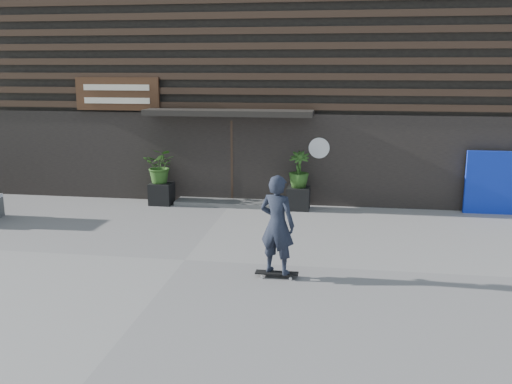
% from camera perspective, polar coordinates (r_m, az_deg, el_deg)
% --- Properties ---
extents(ground, '(80.00, 80.00, 0.00)m').
position_cam_1_polar(ground, '(11.27, -7.25, -6.87)').
color(ground, gray).
rests_on(ground, ground).
extents(entrance_step, '(3.00, 0.80, 0.12)m').
position_cam_1_polar(entrance_step, '(15.54, -2.63, -1.09)').
color(entrance_step, '#50504E').
rests_on(entrance_step, ground).
extents(planter_pot_left, '(0.60, 0.60, 0.60)m').
position_cam_1_polar(planter_pot_left, '(15.78, -9.57, -0.15)').
color(planter_pot_left, black).
rests_on(planter_pot_left, ground).
extents(bamboo_left, '(0.86, 0.75, 0.96)m').
position_cam_1_polar(bamboo_left, '(15.62, -9.67, 2.64)').
color(bamboo_left, '#2D591E').
rests_on(bamboo_left, planter_pot_left).
extents(planter_pot_right, '(0.60, 0.60, 0.60)m').
position_cam_1_polar(planter_pot_right, '(15.04, 4.32, -0.64)').
color(planter_pot_right, black).
rests_on(planter_pot_right, ground).
extents(bamboo_right, '(0.54, 0.54, 0.96)m').
position_cam_1_polar(bamboo_right, '(14.88, 4.37, 2.29)').
color(bamboo_right, '#2D591E').
rests_on(bamboo_right, planter_pot_right).
extents(blue_tarp, '(1.75, 0.13, 1.64)m').
position_cam_1_polar(blue_tarp, '(15.72, 23.59, 0.85)').
color(blue_tarp, '#0D25B1').
rests_on(blue_tarp, ground).
extents(building, '(18.00, 11.00, 8.00)m').
position_cam_1_polar(building, '(20.38, 0.29, 13.33)').
color(building, black).
rests_on(building, ground).
extents(skateboarder, '(0.78, 0.62, 1.90)m').
position_cam_1_polar(skateboarder, '(10.00, 2.17, -3.36)').
color(skateboarder, black).
rests_on(skateboarder, ground).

